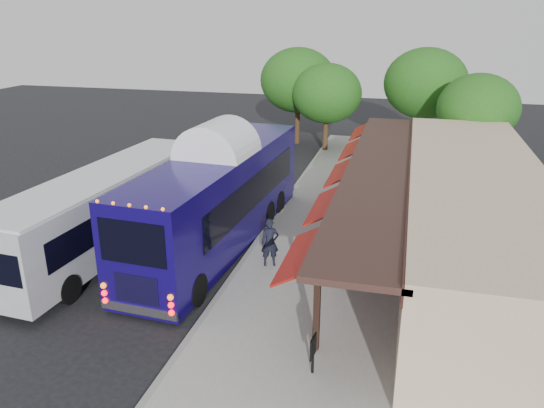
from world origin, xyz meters
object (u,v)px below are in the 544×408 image
Objects in this scene: ped_b at (337,231)px; ped_d at (341,220)px; sign_board at (313,349)px; ped_c at (336,235)px; ped_a at (270,243)px; city_bus at (108,207)px; coach_bus at (219,193)px.

ped_d is at bearing -95.09° from ped_b.
ped_c is at bearing 99.81° from sign_board.
ped_a reaches higher than sign_board.
ped_a is at bearing 45.03° from ped_d.
city_bus is 6.84m from ped_a.
coach_bus reaches higher than sign_board.
coach_bus is 8.02× the size of ped_b.
ped_c is (9.05, 1.41, -0.83)m from city_bus.
coach_bus is 5.01m from ped_c.
sign_board is at bearing 57.23° from ped_c.
city_bus is at bearing 6.13° from ped_b.
ped_a is at bearing 36.23° from ped_b.
ped_a is 2.75m from ped_c.
ped_b is (2.24, 1.97, -0.11)m from ped_a.
ped_d is (9.05, 3.07, -0.82)m from city_bus.
ped_b is 1.47× the size of sign_board.
ped_a reaches higher than ped_d.
coach_bus is at bearing -2.48° from ped_b.
ped_d reaches higher than ped_c.
sign_board is (0.47, -7.87, -0.07)m from ped_b.
ped_c reaches higher than sign_board.
coach_bus is 9.41m from sign_board.
coach_bus is at bearing -38.33° from ped_c.
coach_bus is at bearing 24.07° from city_bus.
sign_board is (9.52, -6.07, -0.90)m from city_bus.
ped_a is 3.95m from ped_d.
ped_a is 2.99m from ped_b.
city_bus is (-4.20, -1.57, -0.42)m from coach_bus.
ped_d is at bearing 99.16° from sign_board.
city_bus is 7.53× the size of ped_c.
ped_b is at bearing 20.57° from ped_a.
ped_d is at bearing 20.73° from coach_bus.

